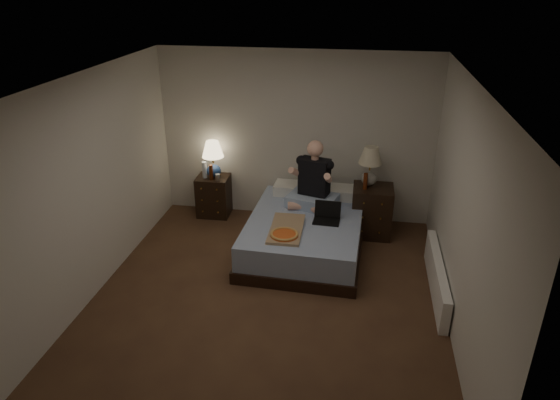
% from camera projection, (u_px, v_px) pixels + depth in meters
% --- Properties ---
extents(floor, '(4.00, 4.50, 0.00)m').
position_uv_depth(floor, '(267.00, 299.00, 5.77)').
color(floor, brown).
rests_on(floor, ground).
extents(ceiling, '(4.00, 4.50, 0.00)m').
position_uv_depth(ceiling, '(264.00, 81.00, 4.73)').
color(ceiling, white).
rests_on(ceiling, ground).
extents(wall_back, '(4.00, 0.00, 2.50)m').
position_uv_depth(wall_back, '(295.00, 137.00, 7.26)').
color(wall_back, beige).
rests_on(wall_back, ground).
extents(wall_front, '(4.00, 0.00, 2.50)m').
position_uv_depth(wall_front, '(199.00, 344.00, 3.23)').
color(wall_front, beige).
rests_on(wall_front, ground).
extents(wall_left, '(0.00, 4.50, 2.50)m').
position_uv_depth(wall_left, '(90.00, 188.00, 5.55)').
color(wall_left, beige).
rests_on(wall_left, ground).
extents(wall_right, '(0.00, 4.50, 2.50)m').
position_uv_depth(wall_right, '(463.00, 215.00, 4.95)').
color(wall_right, beige).
rests_on(wall_right, ground).
extents(bed, '(1.52, 1.99, 0.49)m').
position_uv_depth(bed, '(305.00, 234.00, 6.68)').
color(bed, '#5775AF').
rests_on(bed, floor).
extents(nightstand_left, '(0.49, 0.45, 0.62)m').
position_uv_depth(nightstand_left, '(214.00, 195.00, 7.66)').
color(nightstand_left, black).
rests_on(nightstand_left, floor).
extents(nightstand_right, '(0.56, 0.50, 0.72)m').
position_uv_depth(nightstand_right, '(372.00, 211.00, 7.05)').
color(nightstand_right, black).
rests_on(nightstand_right, floor).
extents(lamp_left, '(0.35, 0.35, 0.56)m').
position_uv_depth(lamp_left, '(213.00, 159.00, 7.41)').
color(lamp_left, navy).
rests_on(lamp_left, nightstand_left).
extents(lamp_right, '(0.33, 0.33, 0.56)m').
position_uv_depth(lamp_right, '(370.00, 166.00, 6.87)').
color(lamp_right, gray).
rests_on(lamp_right, nightstand_right).
extents(water_bottle, '(0.07, 0.07, 0.25)m').
position_uv_depth(water_bottle, '(205.00, 170.00, 7.44)').
color(water_bottle, white).
rests_on(water_bottle, nightstand_left).
extents(soda_can, '(0.07, 0.07, 0.10)m').
position_uv_depth(soda_can, '(218.00, 177.00, 7.38)').
color(soda_can, beige).
rests_on(soda_can, nightstand_left).
extents(beer_bottle_left, '(0.06, 0.06, 0.23)m').
position_uv_depth(beer_bottle_left, '(211.00, 172.00, 7.38)').
color(beer_bottle_left, '#57240C').
rests_on(beer_bottle_left, nightstand_left).
extents(beer_bottle_right, '(0.06, 0.06, 0.23)m').
position_uv_depth(beer_bottle_right, '(365.00, 181.00, 6.81)').
color(beer_bottle_right, '#55210C').
rests_on(beer_bottle_right, nightstand_right).
extents(person, '(0.78, 0.68, 0.93)m').
position_uv_depth(person, '(313.00, 175.00, 6.73)').
color(person, black).
rests_on(person, bed).
extents(laptop, '(0.35, 0.29, 0.24)m').
position_uv_depth(laptop, '(327.00, 214.00, 6.42)').
color(laptop, black).
rests_on(laptop, bed).
extents(pizza_box, '(0.41, 0.77, 0.08)m').
position_uv_depth(pizza_box, '(284.00, 235.00, 6.07)').
color(pizza_box, tan).
rests_on(pizza_box, bed).
extents(radiator, '(0.10, 1.60, 0.40)m').
position_uv_depth(radiator, '(437.00, 277.00, 5.82)').
color(radiator, white).
rests_on(radiator, floor).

